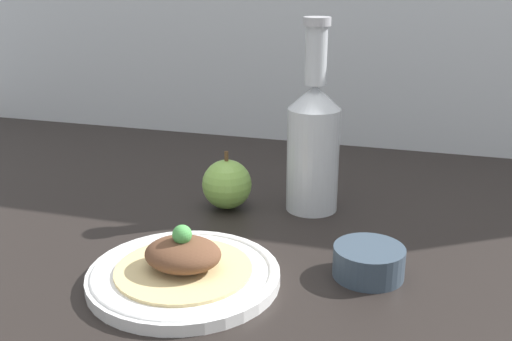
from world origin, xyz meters
The scene contains 6 objects.
ground_plane centered at (0.00, 0.00, -2.00)cm, with size 180.00×110.00×4.00cm, color black.
plate centered at (-6.38, -10.22, 0.91)cm, with size 22.68×22.68×1.71cm.
plated_food centered at (-6.38, -10.22, 3.13)cm, with size 16.16×16.16×5.83cm.
cider_bottle centered at (3.42, 16.25, 10.73)cm, with size 7.79×7.79×28.64cm.
apple centered at (-9.10, 12.98, 3.80)cm, with size 7.59×7.59×9.04cm.
dipping_bowl centered at (14.23, -2.53, 1.87)cm, with size 8.54×8.54×3.74cm.
Camera 1 is at (19.67, -67.70, 35.25)cm, focal length 42.00 mm.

